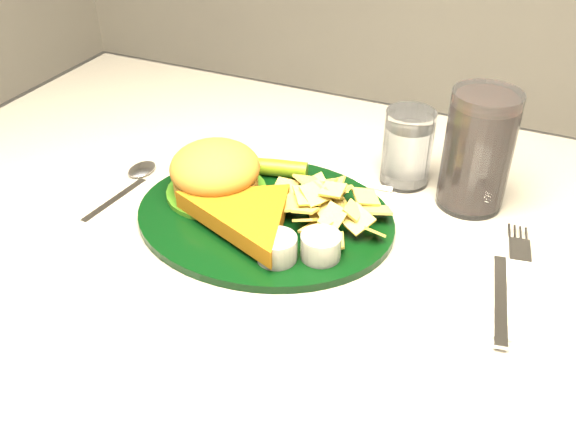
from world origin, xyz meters
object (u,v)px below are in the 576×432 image
Objects in this scene: dinner_plate at (264,196)px; cola_glass at (478,151)px; table at (296,427)px; fork_napkin at (502,293)px; water_glass at (407,148)px.

cola_glass reaches higher than dinner_plate.
dinner_plate is at bearing -146.96° from cola_glass.
table is at bearing -13.80° from dinner_plate.
table is 0.45m from fork_napkin.
table is 0.47m from water_glass.
cola_glass is 0.20m from fork_napkin.
table is at bearing -115.62° from water_glass.
cola_glass reaches higher than water_glass.
water_glass reaches higher than fork_napkin.
water_glass is at bearing 168.91° from cola_glass.
water_glass reaches higher than dinner_plate.
cola_glass is at bearing 29.30° from dinner_plate.
dinner_plate is 0.21m from water_glass.
fork_napkin is at bearing -49.22° from water_glass.
dinner_plate is at bearing 169.94° from table.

